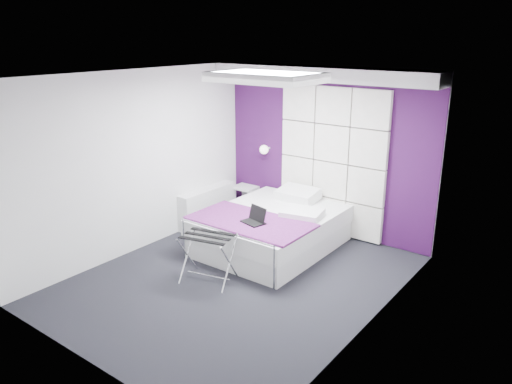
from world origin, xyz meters
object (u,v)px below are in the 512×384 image
at_px(radiator, 208,206).
at_px(laptop, 255,218).
at_px(wall_lamp, 265,149).
at_px(luggage_rack, 208,258).
at_px(nightstand, 245,188).
at_px(bed, 272,228).

height_order(radiator, laptop, laptop).
bearing_deg(wall_lamp, laptop, -58.81).
bearing_deg(luggage_rack, radiator, 118.33).
distance_m(wall_lamp, nightstand, 0.84).
distance_m(wall_lamp, luggage_rack, 2.59).
relative_size(nightstand, laptop, 1.27).
xyz_separation_m(radiator, nightstand, (0.24, 0.72, 0.19)).
height_order(bed, laptop, laptop).
bearing_deg(laptop, wall_lamp, 134.62).
distance_m(wall_lamp, radiator, 1.35).
relative_size(bed, nightstand, 5.22).
distance_m(radiator, luggage_rack, 2.09).
bearing_deg(wall_lamp, radiator, -130.10).
bearing_deg(radiator, nightstand, 71.57).
xyz_separation_m(wall_lamp, luggage_rack, (0.76, -2.30, -0.91)).
height_order(radiator, bed, bed).
bearing_deg(luggage_rack, bed, 74.18).
xyz_separation_m(bed, nightstand, (-1.21, 0.91, 0.18)).
height_order(radiator, luggage_rack, luggage_rack).
distance_m(wall_lamp, bed, 1.55).
height_order(luggage_rack, laptop, laptop).
relative_size(radiator, bed, 0.58).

